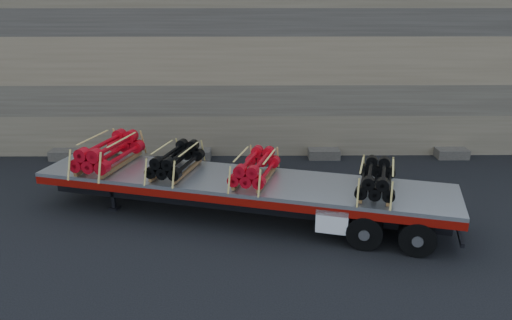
{
  "coord_description": "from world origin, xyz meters",
  "views": [
    {
      "loc": [
        -0.82,
        -13.73,
        6.21
      ],
      "look_at": [
        -0.69,
        0.14,
        1.48
      ],
      "focal_mm": 35.0,
      "sensor_mm": 36.0,
      "label": 1
    }
  ],
  "objects_px": {
    "trailer": "(241,198)",
    "bundle_rear": "(376,179)",
    "bundle_front": "(109,153)",
    "bundle_midfront": "(176,161)",
    "bundle_midrear": "(255,168)"
  },
  "relations": [
    {
      "from": "bundle_front",
      "to": "bundle_midrear",
      "type": "relative_size",
      "value": 1.18
    },
    {
      "from": "bundle_front",
      "to": "bundle_rear",
      "type": "height_order",
      "value": "bundle_front"
    },
    {
      "from": "trailer",
      "to": "bundle_midfront",
      "type": "relative_size",
      "value": 5.85
    },
    {
      "from": "bundle_midrear",
      "to": "bundle_rear",
      "type": "relative_size",
      "value": 1.02
    },
    {
      "from": "trailer",
      "to": "bundle_midrear",
      "type": "distance_m",
      "value": 1.03
    },
    {
      "from": "bundle_midfront",
      "to": "bundle_midrear",
      "type": "xyz_separation_m",
      "value": [
        2.29,
        -0.64,
        -0.01
      ]
    },
    {
      "from": "bundle_midfront",
      "to": "bundle_midrear",
      "type": "height_order",
      "value": "bundle_midfront"
    },
    {
      "from": "bundle_rear",
      "to": "bundle_front",
      "type": "bearing_deg",
      "value": 180.0
    },
    {
      "from": "bundle_front",
      "to": "bundle_rear",
      "type": "bearing_deg",
      "value": -0.0
    },
    {
      "from": "trailer",
      "to": "bundle_rear",
      "type": "height_order",
      "value": "bundle_rear"
    },
    {
      "from": "bundle_front",
      "to": "bundle_midfront",
      "type": "relative_size",
      "value": 1.16
    },
    {
      "from": "bundle_midfront",
      "to": "trailer",
      "type": "bearing_deg",
      "value": 0.0
    },
    {
      "from": "bundle_midrear",
      "to": "bundle_front",
      "type": "bearing_deg",
      "value": -180.0
    },
    {
      "from": "bundle_midfront",
      "to": "bundle_rear",
      "type": "xyz_separation_m",
      "value": [
        5.45,
        -1.53,
        -0.01
      ]
    },
    {
      "from": "bundle_rear",
      "to": "bundle_midrear",
      "type": "bearing_deg",
      "value": 180.0
    }
  ]
}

